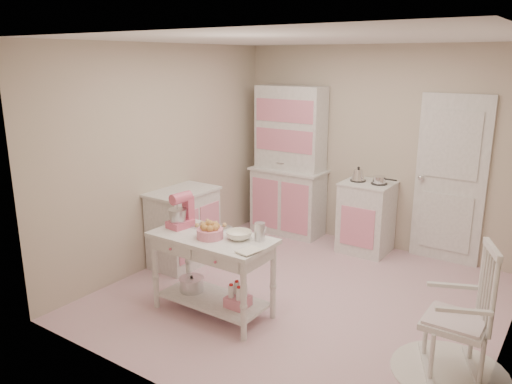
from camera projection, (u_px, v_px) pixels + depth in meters
room_shell at (306, 142)px, 4.81m from camera, size 3.84×3.84×2.62m
door at (450, 180)px, 5.95m from camera, size 0.82×0.05×2.04m
hutch at (289, 161)px, 6.93m from camera, size 1.06×0.50×2.08m
stove at (366, 217)px, 6.39m from camera, size 0.62×0.57×0.92m
base_cabinet at (184, 227)px, 6.00m from camera, size 0.54×0.84×0.92m
lace_rug at (449, 372)px, 3.98m from camera, size 0.92×0.92×0.01m
rocking_chair at (457, 311)px, 3.84m from camera, size 0.73×0.85×1.10m
work_table at (213, 275)px, 4.83m from camera, size 1.20×0.60×0.80m
stand_mixer at (180, 211)px, 4.93m from camera, size 0.23×0.30×0.34m
cookie_tray at (212, 227)px, 4.95m from camera, size 0.34×0.24×0.02m
bread_basket at (210, 233)px, 4.66m from camera, size 0.25×0.25×0.09m
mixing_bowl at (239, 235)px, 4.64m from camera, size 0.24×0.24×0.07m
metal_pitcher at (260, 232)px, 4.59m from camera, size 0.10×0.10×0.17m
recipe_book at (243, 249)px, 4.38m from camera, size 0.19×0.23×0.02m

